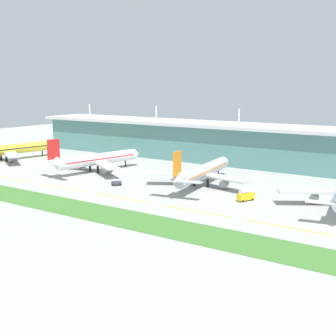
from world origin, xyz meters
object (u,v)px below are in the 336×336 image
airliner_nearest (6,150)px  airliner_near_middle (96,160)px  fuel_truck (245,195)px  pushback_tug (116,183)px  airliner_center (202,172)px

airliner_nearest → airliner_near_middle: same height
fuel_truck → pushback_tug: size_ratio=1.56×
airliner_nearest → airliner_center: (130.71, 5.35, -0.01)m
airliner_near_middle → pushback_tug: (30.17, -19.04, -5.34)m
airliner_near_middle → fuel_truck: bearing=-7.7°
airliner_near_middle → airliner_center: same height
airliner_center → pushback_tug: (-32.05, -20.54, -5.35)m
airliner_nearest → airliner_near_middle: bearing=3.2°
airliner_center → pushback_tug: bearing=-147.3°
airliner_near_middle → pushback_tug: bearing=-32.3°
airliner_nearest → pushback_tug: 99.97m
fuel_truck → pushback_tug: (-59.49, -6.95, -1.16)m
airliner_near_middle → pushback_tug: airliner_near_middle is taller
airliner_nearest → airliner_near_middle: (68.49, 3.85, -0.01)m
airliner_near_middle → fuel_truck: 90.57m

